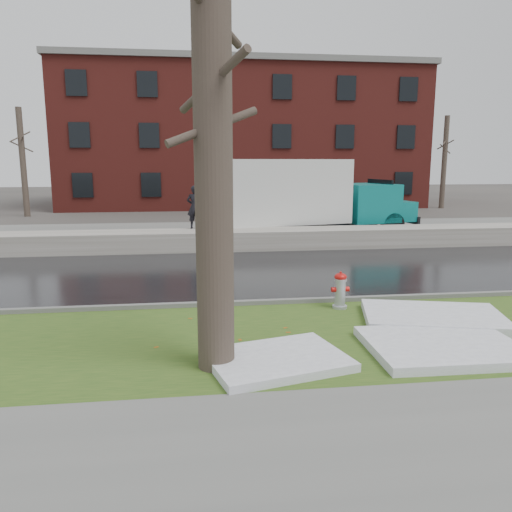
{
  "coord_description": "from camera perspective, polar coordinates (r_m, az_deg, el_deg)",
  "views": [
    {
      "loc": [
        -1.99,
        -10.13,
        3.32
      ],
      "look_at": [
        -0.41,
        1.99,
        1.0
      ],
      "focal_mm": 35.0,
      "sensor_mm": 36.0,
      "label": 1
    }
  ],
  "objects": [
    {
      "name": "bg_tree_center",
      "position": [
        36.35,
        -13.98,
        10.45
      ],
      "size": [
        1.4,
        1.62,
        6.5
      ],
      "color": "brown",
      "rests_on": "ground"
    },
    {
      "name": "brick_building",
      "position": [
        40.36,
        -1.77,
        13.13
      ],
      "size": [
        26.0,
        12.0,
        10.0
      ],
      "primitive_type": "cube",
      "color": "maroon",
      "rests_on": "ground"
    },
    {
      "name": "bg_tree_right",
      "position": [
        38.58,
        20.72,
        10.08
      ],
      "size": [
        1.4,
        1.62,
        6.5
      ],
      "color": "brown",
      "rests_on": "ground"
    },
    {
      "name": "snow_patch_near",
      "position": [
        9.5,
        20.54,
        -9.64
      ],
      "size": [
        2.63,
        2.04,
        0.16
      ],
      "primitive_type": "cube",
      "rotation": [
        0.0,
        0.0,
        -0.02
      ],
      "color": "white",
      "rests_on": "verge"
    },
    {
      "name": "curb",
      "position": [
        11.76,
        2.63,
        -5.3
      ],
      "size": [
        60.0,
        0.15,
        0.14
      ],
      "primitive_type": "cube",
      "color": "slate",
      "rests_on": "ground"
    },
    {
      "name": "tree",
      "position": [
        7.69,
        -4.95,
        13.93
      ],
      "size": [
        1.44,
        1.65,
        7.37
      ],
      "rotation": [
        0.0,
        0.0,
        0.08
      ],
      "color": "brown",
      "rests_on": "verge"
    },
    {
      "name": "fire_hydrant",
      "position": [
        11.45,
        9.59,
        -3.7
      ],
      "size": [
        0.41,
        0.35,
        0.85
      ],
      "rotation": [
        0.0,
        0.0,
        0.05
      ],
      "color": "#ABADB3",
      "rests_on": "verge"
    },
    {
      "name": "ground",
      "position": [
        10.84,
        3.55,
        -7.1
      ],
      "size": [
        120.0,
        120.0,
        0.0
      ],
      "primitive_type": "plane",
      "color": "#47423D",
      "rests_on": "ground"
    },
    {
      "name": "sidewalk",
      "position": [
        6.41,
        12.6,
        -20.45
      ],
      "size": [
        60.0,
        3.0,
        0.05
      ],
      "primitive_type": "cube",
      "color": "slate",
      "rests_on": "ground"
    },
    {
      "name": "snow_patch_far",
      "position": [
        8.38,
        2.4,
        -11.77
      ],
      "size": [
        2.53,
        2.1,
        0.14
      ],
      "primitive_type": "cube",
      "rotation": [
        0.0,
        0.0,
        0.25
      ],
      "color": "white",
      "rests_on": "verge"
    },
    {
      "name": "worker",
      "position": [
        19.51,
        -7.02,
        5.58
      ],
      "size": [
        0.67,
        0.5,
        1.68
      ],
      "primitive_type": "imported",
      "rotation": [
        0.0,
        0.0,
        2.97
      ],
      "color": "black",
      "rests_on": "snowbank"
    },
    {
      "name": "road",
      "position": [
        15.13,
        0.33,
        -1.87
      ],
      "size": [
        60.0,
        7.0,
        0.03
      ],
      "primitive_type": "cube",
      "color": "black",
      "rests_on": "ground"
    },
    {
      "name": "bg_tree_left",
      "position": [
        33.65,
        -25.1,
        9.77
      ],
      "size": [
        1.4,
        1.62,
        6.5
      ],
      "color": "brown",
      "rests_on": "ground"
    },
    {
      "name": "snow_patch_side",
      "position": [
        11.11,
        19.57,
        -6.57
      ],
      "size": [
        3.16,
        2.45,
        0.18
      ],
      "primitive_type": "cube",
      "rotation": [
        0.0,
        0.0,
        -0.26
      ],
      "color": "white",
      "rests_on": "verge"
    },
    {
      "name": "box_truck",
      "position": [
        21.86,
        5.75,
        6.73
      ],
      "size": [
        10.36,
        4.15,
        3.42
      ],
      "rotation": [
        0.0,
        0.0,
        0.22
      ],
      "color": "black",
      "rests_on": "ground"
    },
    {
      "name": "parking_lot",
      "position": [
        23.45,
        -2.47,
        2.63
      ],
      "size": [
        60.0,
        9.0,
        0.03
      ],
      "primitive_type": "cube",
      "color": "slate",
      "rests_on": "ground"
    },
    {
      "name": "verge",
      "position": [
        9.68,
        4.97,
        -9.23
      ],
      "size": [
        60.0,
        4.5,
        0.04
      ],
      "primitive_type": "cube",
      "color": "#284717",
      "rests_on": "ground"
    },
    {
      "name": "snowbank",
      "position": [
        19.16,
        -1.36,
        1.9
      ],
      "size": [
        60.0,
        1.6,
        0.75
      ],
      "primitive_type": "cube",
      "color": "#ABA59C",
      "rests_on": "ground"
    }
  ]
}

